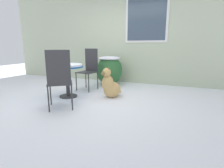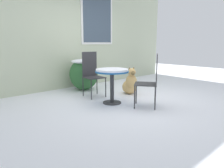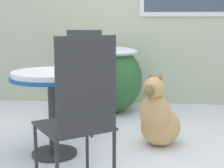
{
  "view_description": "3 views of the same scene",
  "coord_description": "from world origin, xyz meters",
  "px_view_note": "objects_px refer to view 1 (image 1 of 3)",
  "views": [
    {
      "loc": [
        1.87,
        -3.09,
        1.12
      ],
      "look_at": [
        0.47,
        0.45,
        0.3
      ],
      "focal_mm": 28.0,
      "sensor_mm": 36.0,
      "label": 1
    },
    {
      "loc": [
        -3.58,
        -3.19,
        1.28
      ],
      "look_at": [
        -0.46,
        0.11,
        0.42
      ],
      "focal_mm": 35.0,
      "sensor_mm": 36.0,
      "label": 2
    },
    {
      "loc": [
        0.29,
        -2.69,
        1.13
      ],
      "look_at": [
        0.0,
        0.6,
        0.55
      ],
      "focal_mm": 55.0,
      "sensor_mm": 36.0,
      "label": 3
    }
  ],
  "objects_px": {
    "patio_table": "(67,70)",
    "dog": "(110,86)",
    "patio_chair_near_table": "(89,68)",
    "patio_chair_far_side": "(59,78)"
  },
  "relations": [
    {
      "from": "patio_table",
      "to": "dog",
      "type": "distance_m",
      "value": 1.02
    },
    {
      "from": "patio_chair_near_table",
      "to": "dog",
      "type": "bearing_deg",
      "value": -24.17
    },
    {
      "from": "dog",
      "to": "patio_chair_far_side",
      "type": "bearing_deg",
      "value": -89.65
    },
    {
      "from": "patio_table",
      "to": "patio_chair_far_side",
      "type": "xyz_separation_m",
      "value": [
        0.36,
        -0.73,
        -0.03
      ]
    },
    {
      "from": "patio_chair_near_table",
      "to": "dog",
      "type": "height_order",
      "value": "patio_chair_near_table"
    },
    {
      "from": "dog",
      "to": "patio_chair_near_table",
      "type": "bearing_deg",
      "value": 176.48
    },
    {
      "from": "patio_chair_far_side",
      "to": "dog",
      "type": "distance_m",
      "value": 1.2
    },
    {
      "from": "patio_table",
      "to": "dog",
      "type": "height_order",
      "value": "patio_table"
    },
    {
      "from": "patio_chair_near_table",
      "to": "dog",
      "type": "relative_size",
      "value": 1.55
    },
    {
      "from": "patio_table",
      "to": "patio_chair_near_table",
      "type": "distance_m",
      "value": 0.81
    }
  ]
}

